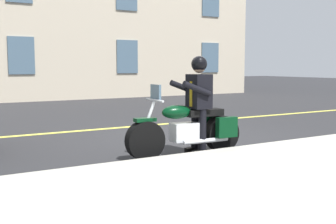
% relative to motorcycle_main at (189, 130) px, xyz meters
% --- Properties ---
extents(ground_plane, '(80.00, 80.00, 0.00)m').
position_rel_motorcycle_main_xyz_m(ground_plane, '(-0.93, -1.60, -0.45)').
color(ground_plane, '#28282B').
extents(lane_center_stripe, '(60.00, 0.16, 0.01)m').
position_rel_motorcycle_main_xyz_m(lane_center_stripe, '(-0.93, -3.60, -0.45)').
color(lane_center_stripe, '#E5DB4C').
rests_on(lane_center_stripe, ground_plane).
extents(motorcycle_main, '(2.22, 0.64, 1.26)m').
position_rel_motorcycle_main_xyz_m(motorcycle_main, '(0.00, 0.00, 0.00)').
color(motorcycle_main, black).
rests_on(motorcycle_main, ground_plane).
extents(rider_main, '(0.63, 0.56, 1.74)m').
position_rel_motorcycle_main_xyz_m(rider_main, '(-0.19, 0.00, 0.58)').
color(rider_main, black).
rests_on(rider_main, ground_plane).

